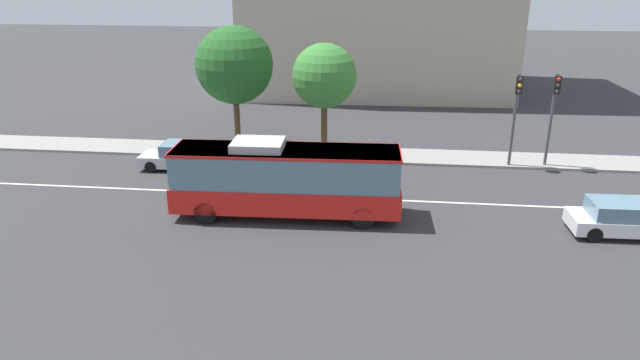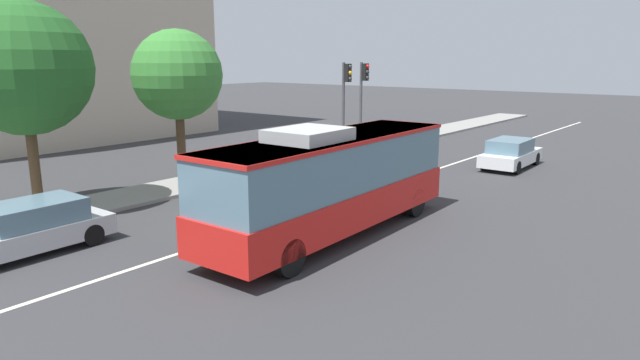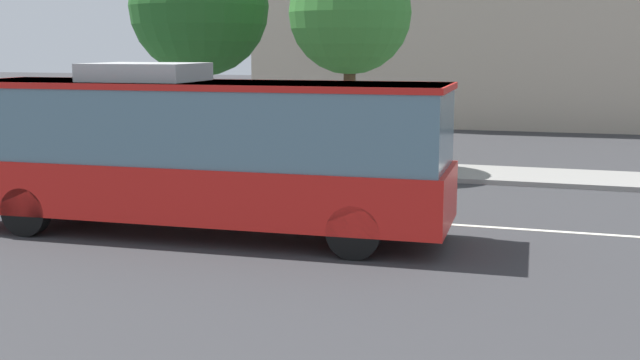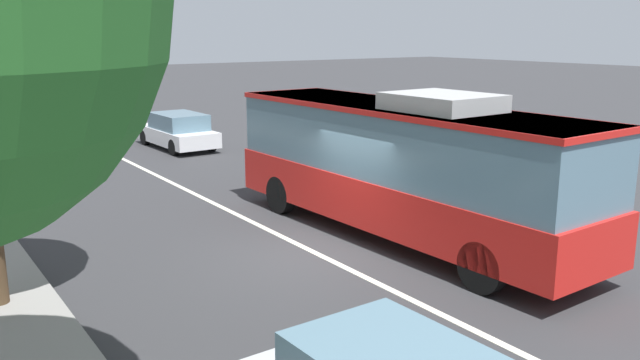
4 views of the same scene
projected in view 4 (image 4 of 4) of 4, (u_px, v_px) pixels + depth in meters
The scene contains 4 objects.
ground_plane at pixel (314, 253), 14.35m from camera, with size 160.00×160.00×0.00m, color #333335.
lane_centre_line at pixel (314, 252), 14.34m from camera, with size 76.00×0.16×0.01m, color silver.
transit_bus at pixel (402, 162), 15.06m from camera, with size 10.08×2.86×3.46m.
sedan_white at pixel (178, 131), 26.93m from camera, with size 4.55×1.92×1.46m.
Camera 4 is at (-11.31, 7.60, 4.75)m, focal length 36.77 mm.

